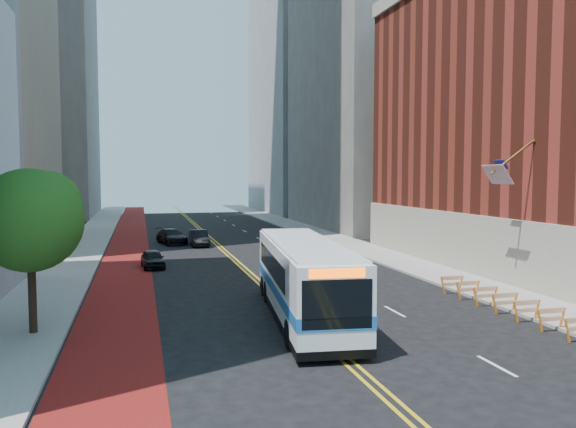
# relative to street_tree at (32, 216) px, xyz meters

# --- Properties ---
(ground) EXTENTS (160.00, 160.00, 0.00)m
(ground) POSITION_rel_street_tree_xyz_m (11.24, -6.04, -4.91)
(ground) COLOR black
(ground) RESTS_ON ground
(sidewalk_left) EXTENTS (4.00, 140.00, 0.15)m
(sidewalk_left) POSITION_rel_street_tree_xyz_m (-0.76, 23.96, -4.84)
(sidewalk_left) COLOR gray
(sidewalk_left) RESTS_ON ground
(sidewalk_right) EXTENTS (4.00, 140.00, 0.15)m
(sidewalk_right) POSITION_rel_street_tree_xyz_m (23.24, 23.96, -4.84)
(sidewalk_right) COLOR gray
(sidewalk_right) RESTS_ON ground
(bus_lane_paint) EXTENTS (3.60, 140.00, 0.01)m
(bus_lane_paint) POSITION_rel_street_tree_xyz_m (3.14, 23.96, -4.91)
(bus_lane_paint) COLOR maroon
(bus_lane_paint) RESTS_ON ground
(center_line_inner) EXTENTS (0.14, 140.00, 0.01)m
(center_line_inner) POSITION_rel_street_tree_xyz_m (11.06, 23.96, -4.91)
(center_line_inner) COLOR gold
(center_line_inner) RESTS_ON ground
(center_line_outer) EXTENTS (0.14, 140.00, 0.01)m
(center_line_outer) POSITION_rel_street_tree_xyz_m (11.42, 23.96, -4.91)
(center_line_outer) COLOR gold
(center_line_outer) RESTS_ON ground
(lane_dashes) EXTENTS (0.14, 98.20, 0.01)m
(lane_dashes) POSITION_rel_street_tree_xyz_m (16.04, 31.96, -4.90)
(lane_dashes) COLOR silver
(lane_dashes) RESTS_ON ground
(midrise_right_near) EXTENTS (18.00, 26.00, 40.00)m
(midrise_right_near) POSITION_rel_street_tree_xyz_m (34.24, 41.96, 15.09)
(midrise_right_near) COLOR slate
(midrise_right_near) RESTS_ON ground
(midrise_right_far) EXTENTS (20.00, 28.00, 55.00)m
(midrise_right_far) POSITION_rel_street_tree_xyz_m (35.24, 71.96, 22.59)
(midrise_right_far) COLOR gray
(midrise_right_far) RESTS_ON ground
(midrise_left_far) EXTENTS (20.00, 26.00, 65.00)m
(midrise_left_far) POSITION_rel_street_tree_xyz_m (-12.76, 71.96, 27.59)
(midrise_left_far) COLOR slate
(midrise_left_far) RESTS_ON ground
(construction_barriers) EXTENTS (1.42, 10.91, 1.00)m
(construction_barriers) POSITION_rel_street_tree_xyz_m (20.84, -2.62, -4.24)
(construction_barriers) COLOR orange
(construction_barriers) RESTS_ON ground
(street_tree) EXTENTS (4.20, 4.20, 6.70)m
(street_tree) POSITION_rel_street_tree_xyz_m (0.00, 0.00, 0.00)
(street_tree) COLOR black
(street_tree) RESTS_ON sidewalk_left
(transit_bus) EXTENTS (4.27, 13.20, 3.57)m
(transit_bus) POSITION_rel_street_tree_xyz_m (11.44, -0.09, -3.05)
(transit_bus) COLOR white
(transit_bus) RESTS_ON ground
(car_a) EXTENTS (1.78, 3.83, 1.27)m
(car_a) POSITION_rel_street_tree_xyz_m (5.05, 16.13, -4.28)
(car_a) COLOR black
(car_a) RESTS_ON ground
(car_b) EXTENTS (1.63, 4.44, 1.45)m
(car_b) POSITION_rel_street_tree_xyz_m (9.49, 27.67, -4.19)
(car_b) COLOR black
(car_b) RESTS_ON ground
(car_c) EXTENTS (3.14, 5.25, 1.42)m
(car_c) POSITION_rel_street_tree_xyz_m (7.11, 29.90, -4.20)
(car_c) COLOR black
(car_c) RESTS_ON ground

